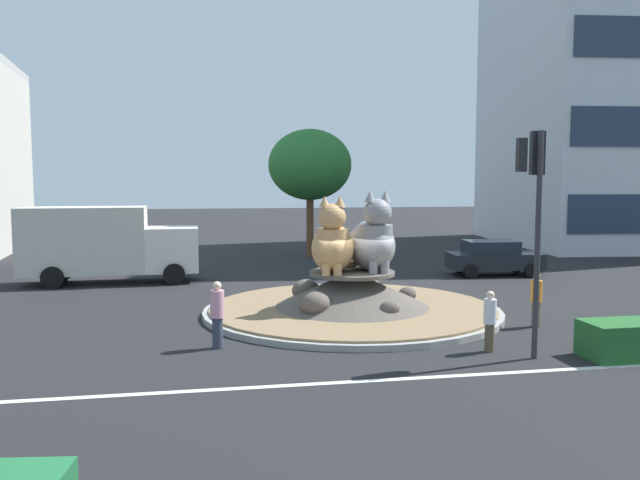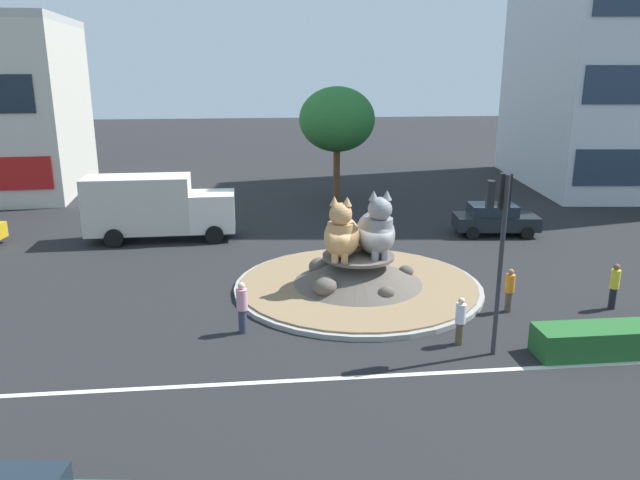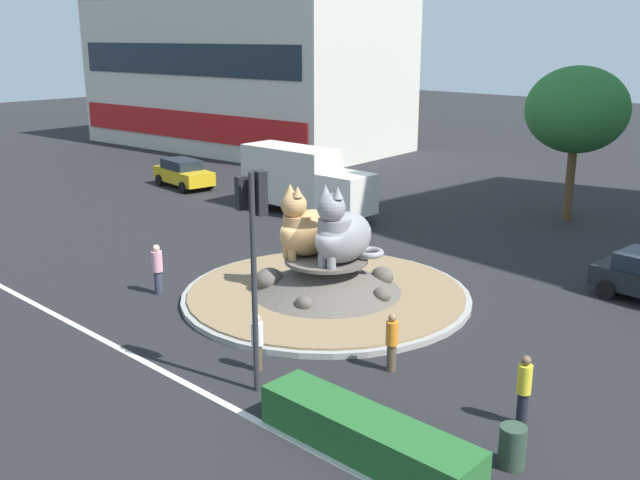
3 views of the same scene
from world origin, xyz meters
The scene contains 14 objects.
ground_plane centered at (0.00, 0.00, 0.00)m, with size 160.00×160.00×0.00m, color black.
lane_centreline centered at (0.00, -7.01, 0.00)m, with size 112.00×0.20×0.01m, color silver.
roundabout_island centered at (-0.02, 0.00, 0.53)m, with size 9.70×9.70×1.40m.
cat_statue_calico centered at (-0.69, -0.24, 2.31)m, with size 1.98×2.49×2.48m.
cat_statue_grey centered at (0.69, -0.03, 2.37)m, with size 1.64×2.65×2.64m.
traffic_light_mast centered at (3.11, -5.91, 4.03)m, with size 0.79×0.46×5.54m.
clipped_hedge_strip centered at (6.99, -6.36, 0.45)m, with size 5.21×1.20×0.90m, color #235B28.
broadleaf_tree_behind_island centered at (1.24, 15.72, 5.21)m, with size 4.69×4.69×7.22m.
pedestrian_white_shirt centered at (2.36, -5.24, 0.83)m, with size 0.32×0.32×1.57m.
pedestrian_pink_shirt centered at (-4.44, -3.64, 0.93)m, with size 0.37×0.37×1.76m.
pedestrian_orange_shirt centered at (4.95, -2.85, 0.85)m, with size 0.33×0.33×1.60m.
pedestrian_yellow_shirt centered at (8.79, -3.00, 0.91)m, with size 0.33×0.33×1.70m.
parked_car_right centered at (8.34, 7.12, 0.83)m, with size 4.35×2.38×1.60m.
delivery_box_truck centered at (-8.86, 7.97, 1.71)m, with size 7.28×2.51×3.24m.
Camera 2 is at (-3.88, -22.32, 8.52)m, focal length 34.31 mm.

